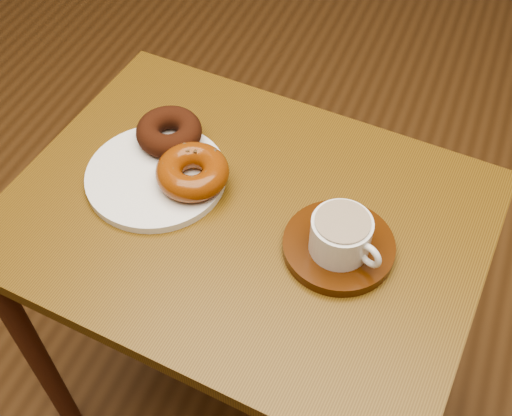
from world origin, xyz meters
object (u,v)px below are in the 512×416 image
at_px(cafe_table, 245,253).
at_px(donut_plate, 156,176).
at_px(saucer, 338,247).
at_px(coffee_cup, 342,235).

xyz_separation_m(cafe_table, donut_plate, (-0.16, 0.01, 0.12)).
xyz_separation_m(donut_plate, saucer, (0.32, -0.03, 0.00)).
xyz_separation_m(cafe_table, coffee_cup, (0.16, -0.02, 0.16)).
bearing_deg(donut_plate, coffee_cup, -6.23).
bearing_deg(donut_plate, saucer, -4.76).
relative_size(cafe_table, donut_plate, 3.40).
bearing_deg(cafe_table, coffee_cup, -3.77).
height_order(donut_plate, saucer, saucer).
height_order(saucer, coffee_cup, coffee_cup).
xyz_separation_m(saucer, coffee_cup, (0.00, -0.01, 0.04)).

